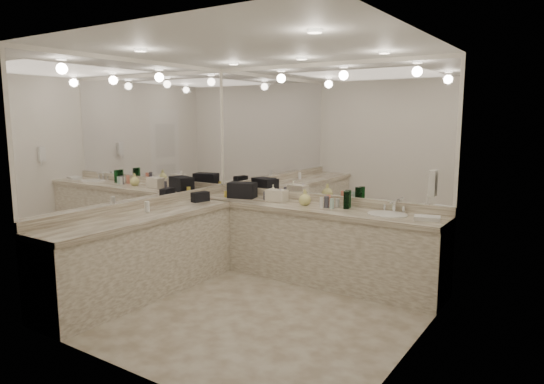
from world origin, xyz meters
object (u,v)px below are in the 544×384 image
Objects in this scene: black_toiletry_bag at (242,190)px; soap_bottle_a at (273,193)px; sink at (387,215)px; hand_towel at (427,218)px; cream_cosmetic_case at (277,196)px; soap_bottle_c at (305,197)px; wall_phone at (433,183)px; soap_bottle_b at (280,196)px.

soap_bottle_a reaches higher than black_toiletry_bag.
black_toiletry_bag is (-1.99, 0.02, 0.10)m from sink.
hand_towel is at bearing -5.75° from sink.
soap_bottle_a reaches higher than sink.
soap_bottle_a is at bearing 2.47° from black_toiletry_bag.
hand_towel is (0.44, -0.04, 0.03)m from sink.
soap_bottle_a is at bearing 163.51° from cream_cosmetic_case.
cream_cosmetic_case is (-1.45, 0.03, 0.08)m from sink.
sink is 2.13× the size of soap_bottle_a.
wall_phone is at bearing -16.81° from soap_bottle_c.
soap_bottle_b is at bearing 178.45° from hand_towel.
wall_phone is at bearing -39.57° from sink.
soap_bottle_b is at bearing -20.84° from cream_cosmetic_case.
black_toiletry_bag is at bearing 168.64° from wall_phone.
cream_cosmetic_case is 0.07m from soap_bottle_b.
cream_cosmetic_case is 0.07m from soap_bottle_a.
soap_bottle_c is (-1.03, -0.01, 0.10)m from sink.
soap_bottle_c reaches higher than cream_cosmetic_case.
hand_towel is 1.54× the size of soap_bottle_b.
cream_cosmetic_case is at bearing 165.64° from wall_phone.
soap_bottle_b is at bearing 179.79° from sink.
soap_bottle_b reaches higher than sink.
wall_phone is at bearing -70.40° from hand_towel.
sink is 1.73× the size of cream_cosmetic_case.
wall_phone is at bearing -17.36° from cream_cosmetic_case.
cream_cosmetic_case is 1.51× the size of soap_bottle_b.
hand_towel is 1.47m from soap_bottle_c.
soap_bottle_c is (-1.63, 0.49, -0.35)m from wall_phone.
sink is 0.91m from wall_phone.
wall_phone reaches higher than black_toiletry_bag.
sink is at bearing -0.63° from black_toiletry_bag.
soap_bottle_c is (0.36, -0.01, 0.01)m from soap_bottle_b.
wall_phone reaches higher than sink.
cream_cosmetic_case reaches higher than sink.
black_toiletry_bag is 2.08× the size of soap_bottle_b.
wall_phone reaches higher than cream_cosmetic_case.
black_toiletry_bag is at bearing 178.43° from hand_towel.
soap_bottle_b is at bearing -15.76° from soap_bottle_a.
wall_phone is 2.67m from black_toiletry_bag.
soap_bottle_c is at bearing -1.68° from black_toiletry_bag.
soap_bottle_a is 0.49m from soap_bottle_c.
soap_bottle_c is at bearing 178.50° from hand_towel.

